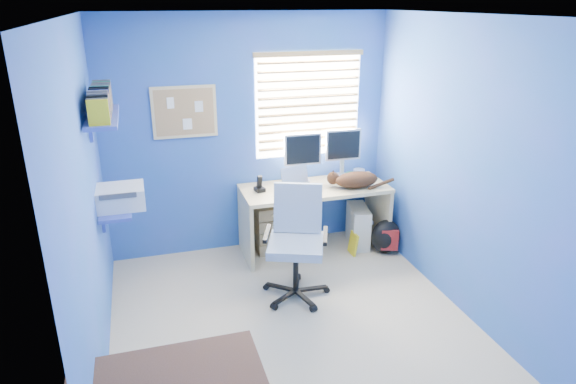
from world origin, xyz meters
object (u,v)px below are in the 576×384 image
object	(u,v)px
office_chair	(296,256)
desk	(314,219)
cat	(357,180)
laptop	(302,181)
tower_pc	(358,226)

from	to	relation	value
office_chair	desk	bearing A→B (deg)	60.53
desk	office_chair	bearing A→B (deg)	-119.47
office_chair	cat	bearing A→B (deg)	37.40
desk	laptop	size ratio (longest dim) A/B	4.71
cat	office_chair	bearing A→B (deg)	-123.15
desk	laptop	distance (m)	0.51
cat	tower_pc	world-z (taller)	cat
tower_pc	office_chair	world-z (taller)	office_chair
desk	tower_pc	bearing A→B (deg)	-1.58
tower_pc	office_chair	bearing A→B (deg)	-129.83
desk	office_chair	xyz separation A→B (m)	(-0.45, -0.80, 0.01)
laptop	cat	distance (m)	0.59
desk	cat	bearing A→B (deg)	-18.09
desk	office_chair	size ratio (longest dim) A/B	1.51
tower_pc	office_chair	distance (m)	1.26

